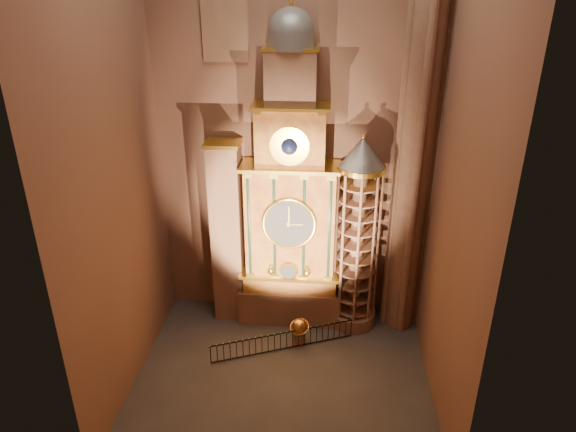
# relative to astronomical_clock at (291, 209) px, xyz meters

# --- Properties ---
(floor) EXTENTS (14.00, 14.00, 0.00)m
(floor) POSITION_rel_astronomical_clock_xyz_m (0.00, -4.96, -6.68)
(floor) COLOR #383330
(floor) RESTS_ON ground
(wall_back) EXTENTS (22.00, 0.00, 22.00)m
(wall_back) POSITION_rel_astronomical_clock_xyz_m (0.00, 1.04, 4.32)
(wall_back) COLOR #8A604A
(wall_back) RESTS_ON floor
(wall_left) EXTENTS (0.00, 22.00, 22.00)m
(wall_left) POSITION_rel_astronomical_clock_xyz_m (-7.00, -4.96, 4.32)
(wall_left) COLOR #8A604A
(wall_left) RESTS_ON floor
(wall_right) EXTENTS (0.00, 22.00, 22.00)m
(wall_right) POSITION_rel_astronomical_clock_xyz_m (7.00, -4.96, 4.32)
(wall_right) COLOR #8A604A
(wall_right) RESTS_ON floor
(astronomical_clock) EXTENTS (5.60, 2.41, 16.70)m
(astronomical_clock) POSITION_rel_astronomical_clock_xyz_m (0.00, 0.00, 0.00)
(astronomical_clock) COLOR #8C634C
(astronomical_clock) RESTS_ON floor
(portrait_tower) EXTENTS (1.80, 1.60, 10.20)m
(portrait_tower) POSITION_rel_astronomical_clock_xyz_m (-3.40, 0.02, -1.53)
(portrait_tower) COLOR #8C634C
(portrait_tower) RESTS_ON floor
(stair_turret) EXTENTS (2.50, 2.50, 10.80)m
(stair_turret) POSITION_rel_astronomical_clock_xyz_m (3.50, -0.26, -1.41)
(stair_turret) COLOR #8C634C
(stair_turret) RESTS_ON floor
(gothic_pier) EXTENTS (2.04, 2.04, 22.00)m
(gothic_pier) POSITION_rel_astronomical_clock_xyz_m (6.10, 0.04, 4.32)
(gothic_pier) COLOR #8C634C
(gothic_pier) RESTS_ON floor
(stained_glass_window) EXTENTS (2.20, 0.14, 5.20)m
(stained_glass_window) POSITION_rel_astronomical_clock_xyz_m (-3.20, 0.95, 9.82)
(stained_glass_window) COLOR navy
(stained_glass_window) RESTS_ON wall_back
(celestial_globe) EXTENTS (1.30, 1.27, 1.49)m
(celestial_globe) POSITION_rel_astronomical_clock_xyz_m (0.66, -2.44, -5.79)
(celestial_globe) COLOR #8C634C
(celestial_globe) RESTS_ON floor
(iron_railing) EXTENTS (7.03, 2.83, 1.05)m
(iron_railing) POSITION_rel_astronomical_clock_xyz_m (-0.11, -3.03, -6.10)
(iron_railing) COLOR black
(iron_railing) RESTS_ON floor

